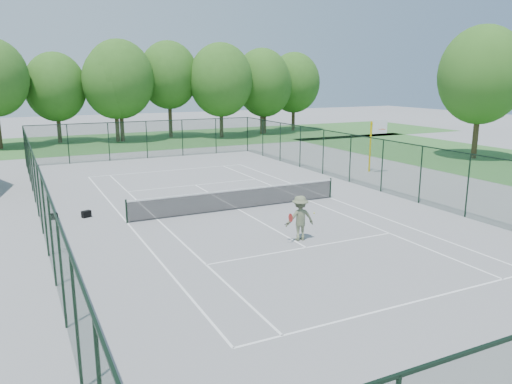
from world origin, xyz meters
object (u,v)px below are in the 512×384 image
(sports_bag_a, at_px, (54,216))
(basketball_goal, at_px, (376,136))
(tennis_player, at_px, (300,218))
(tennis_net, at_px, (238,198))

(sports_bag_a, bearing_deg, basketball_goal, -5.84)
(sports_bag_a, relative_size, tennis_player, 0.19)
(tennis_net, relative_size, basketball_goal, 3.04)
(basketball_goal, xyz_separation_m, sports_bag_a, (-20.83, -2.67, -2.43))
(tennis_net, xyz_separation_m, tennis_player, (0.26, -5.46, 0.34))
(basketball_goal, bearing_deg, tennis_net, -158.78)
(basketball_goal, distance_m, sports_bag_a, 21.14)
(tennis_net, bearing_deg, sports_bag_a, 165.69)
(tennis_net, distance_m, tennis_player, 5.47)
(basketball_goal, relative_size, tennis_player, 1.98)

